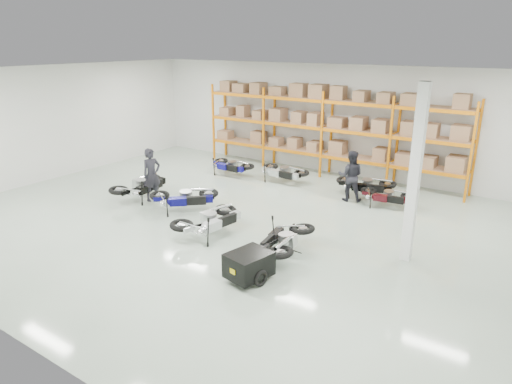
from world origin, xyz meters
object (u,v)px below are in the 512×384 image
Objects in this scene: moto_back_d at (387,193)px; moto_back_a at (230,163)px; trailer at (249,265)px; moto_black_far_left at (141,182)px; moto_touring_right at (284,235)px; moto_blue_centre at (184,194)px; moto_back_b at (282,169)px; person_left at (152,175)px; person_back at (351,176)px; moto_silver_left at (210,216)px; moto_back_c at (366,181)px.

moto_back_a is at bearing 81.53° from moto_back_d.
moto_black_far_left is at bearing 169.60° from trailer.
moto_touring_right is 1.12× the size of trailer.
moto_touring_right is 1.18× the size of moto_back_d.
moto_blue_centre reaches higher than moto_back_b.
moto_back_a is at bearing 8.98° from person_left.
person_back is at bearing -42.21° from person_left.
person_back is (2.11, 5.15, 0.29)m from moto_silver_left.
moto_silver_left is 5.79m from moto_back_b.
trailer is 0.95× the size of moto_back_b.
moto_blue_centre is at bearing 158.54° from moto_touring_right.
moto_silver_left is 6.29m from moto_back_a.
moto_back_a is (-1.30, 4.25, -0.06)m from moto_blue_centre.
person_back is (4.11, 4.04, 0.30)m from moto_blue_centre.
moto_black_far_left is at bearing 173.91° from moto_back_a.
person_back reaches higher than moto_touring_right.
moto_back_c is 1.13× the size of moto_back_d.
moto_back_a is at bearing -22.40° from person_back.
moto_blue_centre is 6.50m from moto_back_c.
moto_back_a is 6.73m from moto_back_d.
moto_blue_centre is at bearing 173.85° from moto_black_far_left.
moto_back_c reaches higher than moto_back_d.
moto_touring_right is at bearing 166.17° from moto_black_far_left.
moto_touring_right is 5.80m from moto_back_c.
moto_back_a is at bearing 103.70° from moto_back_b.
moto_back_a is 0.97× the size of moto_back_b.
moto_black_far_left is 1.04× the size of moto_touring_right.
moto_silver_left reaches higher than moto_back_b.
person_left is at bearing 160.37° from moto_touring_right.
moto_blue_centre is 1.13× the size of trailer.
person_left is (-6.07, -4.59, 0.37)m from moto_back_c.
moto_back_a is at bearing 128.98° from moto_touring_right.
moto_silver_left is 1.22× the size of moto_back_d.
person_left is at bearing 167.19° from trailer.
trailer is 7.99m from moto_back_b.
moto_touring_right is (2.42, 0.08, -0.02)m from moto_silver_left.
moto_black_far_left is at bearing -6.62° from moto_silver_left.
moto_blue_centre is 5.15m from trailer.
person_back reaches higher than moto_blue_centre.
moto_blue_centre is 1.11× the size of moto_back_a.
moto_black_far_left is at bearing 162.12° from moto_touring_right.
moto_back_d is at bearing -138.04° from moto_back_c.
person_left is (-2.68, -4.42, 0.38)m from moto_back_b.
moto_back_a is 0.98× the size of person_back.
trailer is 0.93× the size of person_left.
moto_back_b reaches higher than moto_back_d.
person_back is (5.41, -0.21, 0.36)m from moto_back_a.
person_back reaches higher than moto_back_a.
moto_back_d reaches higher than trailer.
trailer is (2.42, -1.52, -0.20)m from moto_silver_left.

